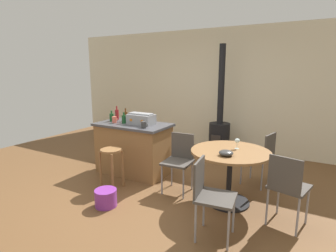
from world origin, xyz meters
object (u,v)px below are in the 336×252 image
Objects in this scene: wooden_stool at (111,160)px; bottle_2 at (126,116)px; folding_chair_right at (287,185)px; toolbox at (141,119)px; bottle_1 at (117,114)px; plastic_bucket at (106,198)px; kitchen_island at (134,148)px; serving_bowl at (226,153)px; wood_stove at (219,130)px; wine_glass at (237,141)px; folding_chair_left at (210,192)px; cup_1 at (114,120)px; bottle_3 at (124,119)px; folding_chair_near at (262,155)px; cup_0 at (144,125)px; folding_chair_far at (179,158)px; dining_table at (230,163)px; bottle_0 at (112,117)px.

bottle_2 reaches higher than wooden_stool.
folding_chair_right is 1.96× the size of toolbox.
bottle_1 is 0.87× the size of plastic_bucket.
bottle_2 is (-0.25, 0.12, 0.53)m from kitchen_island.
folding_chair_right is 0.77m from serving_bowl.
serving_bowl is (0.83, -2.22, 0.23)m from wood_stove.
wine_glass is 0.80× the size of serving_bowl.
folding_chair_left is (1.75, -0.43, 0.07)m from wooden_stool.
bottle_1 reaches higher than cup_1.
kitchen_island is 6.65× the size of bottle_3.
toolbox is 2.32× the size of bottle_3.
serving_bowl is (1.96, -0.45, -0.18)m from bottle_3.
bottle_1 is 2.23× the size of cup_1.
cup_0 is (-1.70, -0.74, 0.43)m from folding_chair_near.
wood_stove is (0.98, 1.71, 0.10)m from kitchen_island.
folding_chair_right is at bearing -9.78° from bottle_3.
serving_bowl reaches higher than plastic_bucket.
wine_glass is (1.76, 0.55, 0.40)m from wooden_stool.
wooden_stool is 0.72× the size of folding_chair_left.
serving_bowl is at bearing -103.73° from folding_chair_near.
toolbox reaches higher than cup_1.
bottle_1 reaches higher than folding_chair_far.
folding_chair_near is 0.99× the size of folding_chair_left.
bottle_1 is (-2.29, 0.43, 0.41)m from dining_table.
dining_table is at bearing 13.72° from wooden_stool.
wood_stove is 2.05m from cup_0.
folding_chair_far reaches higher than serving_bowl.
wine_glass is at bearing 35.36° from plastic_bucket.
wooden_stool is at bearing -69.18° from bottle_3.
cup_0 reaches higher than folding_chair_far.
dining_table is at bearing -6.34° from bottle_3.
wine_glass is (2.00, -0.09, -0.11)m from bottle_3.
wood_stove reaches higher than dining_table.
dining_table is at bearing -1.52° from folding_chair_far.
folding_chair_near is at bearing 14.70° from cup_1.
cup_0 is (0.37, -0.21, 0.49)m from kitchen_island.
kitchen_island is 1.98m from wood_stove.
bottle_1 is 0.30m from cup_1.
folding_chair_far is 7.51× the size of cup_1.
folding_chair_left is at bearing -139.32° from folding_chair_right.
wood_stove is at bearing 54.27° from cup_1.
kitchen_island is 0.54m from bottle_3.
toolbox is 3.79× the size of cup_0.
wooden_stool is 2.12× the size of plastic_bucket.
cup_0 is 1.49m from wine_glass.
wine_glass is (1.70, -0.18, -0.12)m from toolbox.
toolbox reaches higher than plastic_bucket.
serving_bowl is at bearing -16.99° from bottle_2.
dining_table is 5.38× the size of bottle_0.
wooden_stool is 0.72× the size of folding_chair_far.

